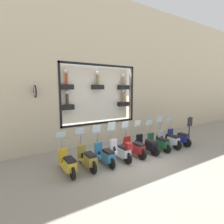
% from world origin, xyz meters
% --- Properties ---
extents(ground_plane, '(120.00, 120.00, 0.00)m').
position_xyz_m(ground_plane, '(0.00, 0.00, 0.00)').
color(ground_plane, gray).
extents(building_facade, '(1.23, 36.00, 8.78)m').
position_xyz_m(building_facade, '(3.60, 0.00, 4.46)').
color(building_facade, beige).
rests_on(building_facade, ground_plane).
extents(scooter_navy_0, '(1.81, 0.60, 1.68)m').
position_xyz_m(scooter_navy_0, '(0.57, -3.78, 0.44)').
color(scooter_navy_0, black).
rests_on(scooter_navy_0, ground_plane).
extents(scooter_silver_1, '(1.81, 0.61, 1.69)m').
position_xyz_m(scooter_silver_1, '(0.57, -2.94, 0.45)').
color(scooter_silver_1, black).
rests_on(scooter_silver_1, ground_plane).
extents(scooter_green_2, '(1.79, 0.61, 1.56)m').
position_xyz_m(scooter_green_2, '(0.56, -2.09, 0.42)').
color(scooter_green_2, black).
rests_on(scooter_green_2, ground_plane).
extents(scooter_black_3, '(1.81, 0.60, 1.62)m').
position_xyz_m(scooter_black_3, '(0.57, -1.24, 0.45)').
color(scooter_black_3, black).
rests_on(scooter_black_3, ground_plane).
extents(scooter_red_4, '(1.81, 0.60, 1.64)m').
position_xyz_m(scooter_red_4, '(0.57, -0.40, 0.45)').
color(scooter_red_4, black).
rests_on(scooter_red_4, ground_plane).
extents(scooter_white_5, '(1.81, 0.60, 1.69)m').
position_xyz_m(scooter_white_5, '(0.51, 0.45, 0.48)').
color(scooter_white_5, black).
rests_on(scooter_white_5, ground_plane).
extents(scooter_teal_6, '(1.80, 0.60, 1.63)m').
position_xyz_m(scooter_teal_6, '(0.57, 1.30, 0.42)').
color(scooter_teal_6, black).
rests_on(scooter_teal_6, ground_plane).
extents(scooter_olive_7, '(1.81, 0.61, 1.59)m').
position_xyz_m(scooter_olive_7, '(0.57, 2.14, 0.44)').
color(scooter_olive_7, black).
rests_on(scooter_olive_7, ground_plane).
extents(scooter_yellow_8, '(1.80, 0.61, 1.55)m').
position_xyz_m(scooter_yellow_8, '(0.56, 2.99, 0.43)').
color(scooter_yellow_8, black).
rests_on(scooter_yellow_8, ground_plane).
extents(shop_sign_post, '(0.36, 0.45, 1.63)m').
position_xyz_m(shop_sign_post, '(0.56, -4.74, 0.88)').
color(shop_sign_post, '#232326').
rests_on(shop_sign_post, ground_plane).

